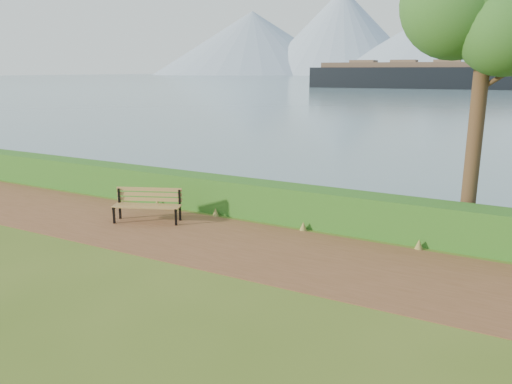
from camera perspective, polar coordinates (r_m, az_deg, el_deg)
The scene contains 5 objects.
ground at distance 12.01m, azimuth -5.58°, elevation -5.94°, with size 140.00×140.00×0.00m, color #425919.
path at distance 12.24m, azimuth -4.79°, elevation -5.51°, with size 40.00×3.40×0.01m, color brown.
hedge at distance 13.99m, azimuth 0.33°, elevation -0.88°, with size 32.00×0.85×1.00m, color #204F16.
bench at distance 13.89m, azimuth -12.26°, elevation -1.19°, with size 1.88×1.19×0.92m.
cargo_ship at distance 121.17m, azimuth 23.08°, elevation 12.17°, with size 65.23×16.15×19.60m.
Camera 1 is at (6.40, -9.33, 4.04)m, focal length 35.00 mm.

